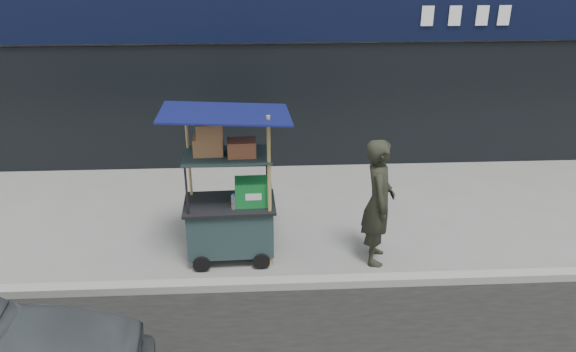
{
  "coord_description": "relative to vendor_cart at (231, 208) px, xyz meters",
  "views": [
    {
      "loc": [
        -0.84,
        -6.38,
        4.4
      ],
      "look_at": [
        -0.44,
        1.2,
        0.99
      ],
      "focal_mm": 35.0,
      "sensor_mm": 36.0,
      "label": 1
    }
  ],
  "objects": [
    {
      "name": "vendor_cart",
      "position": [
        0.0,
        0.0,
        0.0
      ],
      "size": [
        1.72,
        1.24,
        2.26
      ],
      "rotation": [
        0.0,
        0.0,
        0.03
      ],
      "color": "#192A2B",
      "rests_on": "ground"
    },
    {
      "name": "ground",
      "position": [
        1.27,
        -0.6,
        -0.79
      ],
      "size": [
        80.0,
        80.0,
        0.0
      ],
      "primitive_type": "plane",
      "color": "slate",
      "rests_on": "ground"
    },
    {
      "name": "curb",
      "position": [
        1.27,
        -0.8,
        -0.73
      ],
      "size": [
        80.0,
        0.18,
        0.12
      ],
      "primitive_type": "cube",
      "color": "gray",
      "rests_on": "ground"
    },
    {
      "name": "vendor_man",
      "position": [
        2.03,
        -0.17,
        0.12
      ],
      "size": [
        0.54,
        0.73,
        1.83
      ],
      "primitive_type": "imported",
      "rotation": [
        0.0,
        0.0,
        1.4
      ],
      "color": "black",
      "rests_on": "ground"
    }
  ]
}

